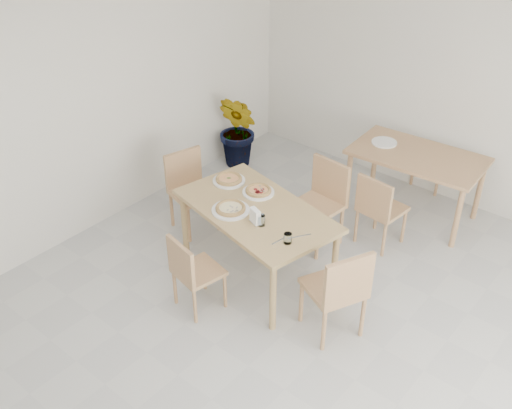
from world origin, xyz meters
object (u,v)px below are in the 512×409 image
Objects in this scene: main_table at (256,216)px; potted_plant at (239,131)px; chair_back_s at (378,206)px; tumbler_a at (261,220)px; plate_pepperoni at (258,192)px; pizza_margherita at (229,179)px; chair_back_n at (441,148)px; plate_mushroom at (231,210)px; pizza_pepperoni at (258,190)px; napkin_holder at (255,217)px; pizza_mushroom at (231,208)px; plate_empty at (384,142)px; chair_west at (189,185)px; plate_margherita at (229,181)px; chair_north at (322,198)px; chair_east at (339,288)px; tumbler_b at (288,238)px; second_table at (417,162)px; chair_south at (191,270)px.

potted_plant is (-1.55, 1.52, -0.17)m from main_table.
main_table is 2.17m from potted_plant.
tumbler_a is at bearing 76.85° from chair_back_s.
plate_pepperoni is 0.36m from pizza_margherita.
chair_back_n is at bearing 89.99° from main_table.
chair_back_n reaches higher than plate_mushroom.
pizza_pepperoni is 0.54m from tumbler_a.
plate_pepperoni is at bearing 132.08° from tumbler_a.
tumbler_a is 0.06m from napkin_holder.
pizza_mushroom is 1.28× the size of plate_empty.
main_table is 2.03× the size of chair_back_s.
tumbler_a is 2.96m from chair_back_n.
chair_back_n is (0.44, 2.93, -0.34)m from napkin_holder.
chair_west is 0.62m from plate_margherita.
chair_north reaches higher than chair_back_n.
pizza_margherita is at bearing -90.00° from plate_margherita.
potted_plant reaches higher than pizza_margherita.
chair_north is 1.40m from chair_east.
potted_plant is at bearing 33.57° from chair_west.
napkin_holder is at bearing -167.31° from tumbler_a.
tumbler_b is (0.54, -0.23, 0.13)m from main_table.
plate_mushroom is at bearing -89.42° from plate_pepperoni.
pizza_margherita is 0.39× the size of chair_back_s.
plate_pepperoni is 1.89m from second_table.
main_table is 16.86× the size of tumbler_a.
chair_back_s is 0.83× the size of potted_plant.
chair_back_n reaches higher than main_table.
second_table is 0.81m from chair_back_s.
chair_west is 1.05× the size of chair_back_s.
pizza_margherita is at bearing 170.45° from main_table.
pizza_margherita is at bearing -113.76° from plate_empty.
plate_mushroom is at bearing -66.49° from chair_east.
chair_east reaches higher than plate_margherita.
plate_empty is at bearing 79.45° from pizza_mushroom.
chair_back_n is at bearing 73.64° from plate_pepperoni.
chair_back_s is (0.49, 0.29, -0.05)m from chair_north.
pizza_margherita is 2.78m from chair_back_n.
second_table is 2.24m from potted_plant.
plate_pepperoni is at bearing -118.96° from second_table.
plate_margherita is 1.88m from plate_empty.
pizza_margherita is (-0.42, 0.96, 0.33)m from chair_south.
napkin_holder is at bearing -1.41° from plate_mushroom.
tumbler_a reaches higher than main_table.
chair_north is at bearing 36.49° from chair_back_s.
pizza_pepperoni is at bearing -103.10° from plate_empty.
main_table is 0.88m from chair_north.
potted_plant is (-1.78, -0.41, -0.26)m from plate_empty.
pizza_pepperoni is 0.40× the size of chair_back_n.
napkin_holder is at bearing -89.33° from chair_back_n.
pizza_pepperoni is (-0.16, 0.23, 0.11)m from main_table.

